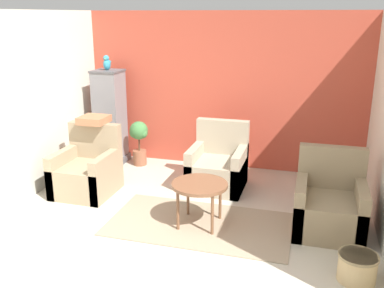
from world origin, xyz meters
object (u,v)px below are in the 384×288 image
parrot (107,63)px  wicker_basket (357,267)px  birdcage (110,118)px  potted_plant (139,138)px  armchair_left (87,172)px  coffee_table (200,187)px  armchair_right (329,207)px  armchair_middle (218,168)px

parrot → wicker_basket: size_ratio=0.65×
birdcage → potted_plant: 0.59m
armchair_left → wicker_basket: 3.73m
coffee_table → potted_plant: size_ratio=0.89×
armchair_right → armchair_middle: same height
wicker_basket → potted_plant: bearing=142.9°
armchair_left → armchair_middle: 1.88m
armchair_left → armchair_right: same height
birdcage → potted_plant: (0.51, 0.01, -0.31)m
armchair_right → parrot: size_ratio=3.89×
parrot → potted_plant: bearing=0.6°
parrot → armchair_left: bearing=-78.8°
coffee_table → birdcage: bearing=138.7°
coffee_table → birdcage: (-2.05, 1.80, 0.29)m
parrot → armchair_right: bearing=-23.1°
coffee_table → birdcage: birdcage is taller
armchair_left → birdcage: bearing=101.2°
armchair_middle → wicker_basket: bearing=-46.7°
armchair_left → armchair_right: 3.29m
wicker_basket → birdcage: bearing=146.8°
armchair_right → wicker_basket: size_ratio=2.53×
armchair_right → birdcage: birdcage is taller
birdcage → parrot: parrot is taller
birdcage → armchair_left: bearing=-78.8°
coffee_table → wicker_basket: bearing=-21.3°
armchair_middle → parrot: parrot is taller
coffee_table → potted_plant: (-1.54, 1.81, -0.01)m
armchair_right → wicker_basket: bearing=-75.4°
armchair_right → wicker_basket: armchair_right is taller
armchair_right → birdcage: 3.87m
parrot → potted_plant: 1.32m
armchair_middle → birdcage: (-1.99, 0.58, 0.48)m
armchair_left → armchair_middle: same height
armchair_right → potted_plant: 3.39m
potted_plant → birdcage: bearing=-179.1°
armchair_right → armchair_left: bearing=176.1°
coffee_table → parrot: parrot is taller
armchair_middle → potted_plant: bearing=158.6°
armchair_middle → parrot: 2.50m
armchair_left → potted_plant: armchair_left is taller
birdcage → armchair_middle: bearing=-16.1°
coffee_table → armchair_middle: 1.24m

